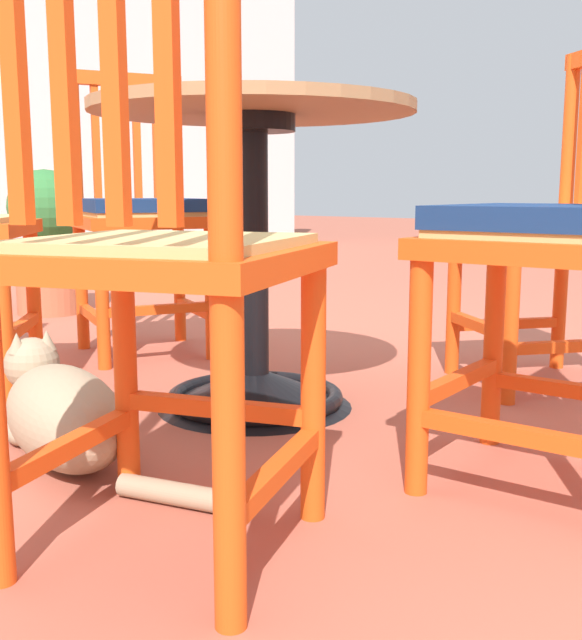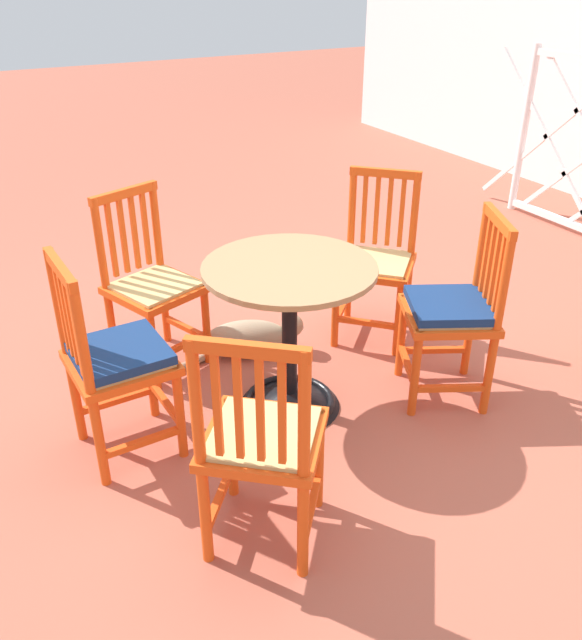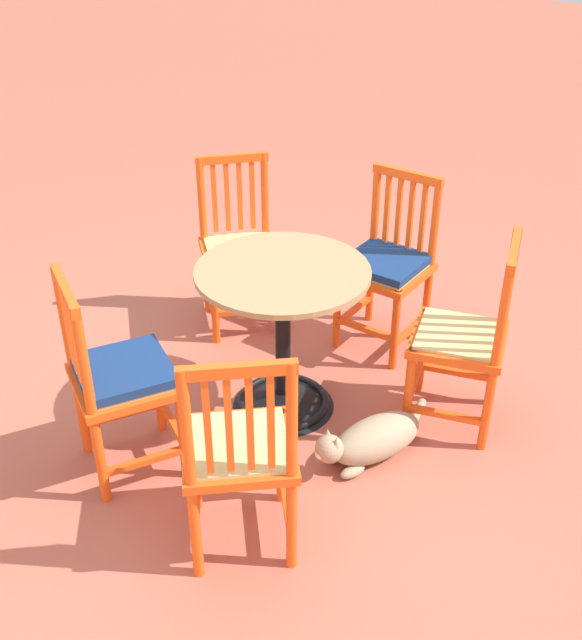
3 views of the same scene
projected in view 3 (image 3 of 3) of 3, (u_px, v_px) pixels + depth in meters
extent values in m
plane|color=#AD5642|center=(275.00, 416.00, 3.59)|extent=(24.00, 24.00, 0.00)
cone|color=black|center=(283.00, 397.00, 3.62)|extent=(0.48, 0.48, 0.10)
torus|color=black|center=(283.00, 401.00, 3.64)|extent=(0.44, 0.44, 0.04)
cylinder|color=black|center=(283.00, 340.00, 3.46)|extent=(0.07, 0.07, 0.66)
cylinder|color=black|center=(283.00, 279.00, 3.29)|extent=(0.20, 0.20, 0.04)
cylinder|color=#9E754C|center=(283.00, 272.00, 3.28)|extent=(0.76, 0.76, 0.02)
cylinder|color=#E04C14|center=(409.00, 392.00, 3.37)|extent=(0.04, 0.04, 0.45)
cylinder|color=#E04C14|center=(422.00, 351.00, 3.64)|extent=(0.04, 0.04, 0.45)
cylinder|color=#E04C14|center=(495.00, 363.00, 3.16)|extent=(0.04, 0.04, 0.91)
cylinder|color=#E04C14|center=(503.00, 321.00, 3.43)|extent=(0.04, 0.04, 0.91)
cube|color=#E04C14|center=(446.00, 415.00, 3.37)|extent=(0.33, 0.14, 0.03)
cube|color=#E04C14|center=(456.00, 372.00, 3.64)|extent=(0.33, 0.14, 0.03)
cube|color=#E04C14|center=(415.00, 380.00, 3.53)|extent=(0.14, 0.33, 0.03)
cube|color=#E04C14|center=(458.00, 339.00, 3.35)|extent=(0.51, 0.51, 0.04)
cube|color=tan|center=(459.00, 335.00, 3.34)|extent=(0.45, 0.45, 0.02)
cube|color=#E04C14|center=(504.00, 308.00, 3.09)|extent=(0.03, 0.03, 0.39)
cube|color=#E04C14|center=(506.00, 300.00, 3.15)|extent=(0.03, 0.03, 0.39)
cube|color=#E04C14|center=(507.00, 292.00, 3.20)|extent=(0.03, 0.03, 0.39)
cube|color=#E04C14|center=(509.00, 284.00, 3.26)|extent=(0.03, 0.03, 0.39)
cube|color=#E04C14|center=(514.00, 250.00, 3.07)|extent=(0.16, 0.37, 0.04)
cylinder|color=#E04C14|center=(395.00, 330.00, 3.80)|extent=(0.04, 0.04, 0.45)
cylinder|color=#E04C14|center=(337.00, 310.00, 3.97)|extent=(0.04, 0.04, 0.45)
cylinder|color=#E04C14|center=(431.00, 263.00, 3.92)|extent=(0.04, 0.04, 0.91)
cylinder|color=#E04C14|center=(373.00, 246.00, 4.09)|extent=(0.04, 0.04, 0.91)
cube|color=#E04C14|center=(410.00, 330.00, 3.96)|extent=(0.04, 0.34, 0.03)
cube|color=#E04C14|center=(354.00, 310.00, 4.13)|extent=(0.04, 0.34, 0.03)
cube|color=#E04C14|center=(365.00, 329.00, 3.91)|extent=(0.34, 0.04, 0.03)
cube|color=#E04C14|center=(385.00, 271.00, 3.90)|extent=(0.42, 0.42, 0.04)
cube|color=tan|center=(385.00, 267.00, 3.88)|extent=(0.36, 0.36, 0.02)
cube|color=#E04C14|center=(423.00, 219.00, 3.83)|extent=(0.02, 0.02, 0.39)
cube|color=#E04C14|center=(411.00, 216.00, 3.87)|extent=(0.02, 0.02, 0.39)
cube|color=#E04C14|center=(399.00, 213.00, 3.90)|extent=(0.02, 0.02, 0.39)
cube|color=#E04C14|center=(387.00, 210.00, 3.93)|extent=(0.02, 0.02, 0.39)
cube|color=#E04C14|center=(408.00, 175.00, 3.77)|extent=(0.38, 0.05, 0.04)
cube|color=navy|center=(385.00, 262.00, 3.87)|extent=(0.37, 0.37, 0.04)
cylinder|color=#E04C14|center=(278.00, 298.00, 4.07)|extent=(0.04, 0.04, 0.45)
cylinder|color=#E04C14|center=(215.00, 305.00, 4.01)|extent=(0.04, 0.04, 0.45)
cylinder|color=#E04C14|center=(266.00, 232.00, 4.23)|extent=(0.04, 0.04, 0.91)
cylinder|color=#E04C14|center=(204.00, 238.00, 4.17)|extent=(0.04, 0.04, 0.91)
cube|color=#E04C14|center=(272.00, 297.00, 4.26)|extent=(0.28, 0.24, 0.03)
cube|color=#E04C14|center=(211.00, 303.00, 4.20)|extent=(0.28, 0.24, 0.03)
cube|color=#E04C14|center=(247.00, 311.00, 4.07)|extent=(0.24, 0.28, 0.03)
cube|color=#E04C14|center=(240.00, 252.00, 4.07)|extent=(0.56, 0.56, 0.04)
cube|color=tan|center=(240.00, 248.00, 4.06)|extent=(0.49, 0.49, 0.02)
cube|color=#E04C14|center=(252.00, 195.00, 4.10)|extent=(0.03, 0.03, 0.39)
cube|color=#E04C14|center=(240.00, 196.00, 4.09)|extent=(0.03, 0.03, 0.39)
cube|color=#E04C14|center=(227.00, 197.00, 4.08)|extent=(0.03, 0.03, 0.39)
cube|color=#E04C14|center=(214.00, 198.00, 4.07)|extent=(0.03, 0.03, 0.39)
cube|color=#E04C14|center=(232.00, 158.00, 3.98)|extent=(0.27, 0.31, 0.04)
cylinder|color=#E04C14|center=(158.00, 388.00, 3.39)|extent=(0.04, 0.04, 0.45)
cylinder|color=#E04C14|center=(183.00, 433.00, 3.13)|extent=(0.04, 0.04, 0.45)
cylinder|color=#E04C14|center=(73.00, 364.00, 3.15)|extent=(0.04, 0.04, 0.91)
cylinder|color=#E04C14|center=(92.00, 411.00, 2.88)|extent=(0.04, 0.04, 0.91)
cube|color=#E04C14|center=(122.00, 414.00, 3.37)|extent=(0.18, 0.32, 0.03)
cube|color=#E04C14|center=(144.00, 461.00, 3.11)|extent=(0.18, 0.32, 0.03)
cube|color=#E04C14|center=(171.00, 420.00, 3.29)|extent=(0.32, 0.18, 0.03)
cube|color=#E04C14|center=(125.00, 380.00, 3.09)|extent=(0.54, 0.54, 0.04)
cube|color=tan|center=(125.00, 376.00, 3.08)|extent=(0.47, 0.47, 0.02)
cube|color=#E04C14|center=(68.00, 326.00, 2.98)|extent=(0.03, 0.03, 0.39)
cube|color=#E04C14|center=(72.00, 334.00, 2.92)|extent=(0.03, 0.03, 0.39)
cube|color=#E04C14|center=(75.00, 343.00, 2.87)|extent=(0.03, 0.03, 0.39)
cube|color=#E04C14|center=(79.00, 352.00, 2.82)|extent=(0.03, 0.03, 0.39)
cube|color=#E04C14|center=(65.00, 290.00, 2.79)|extent=(0.35, 0.20, 0.04)
cube|color=navy|center=(124.00, 370.00, 3.06)|extent=(0.48, 0.48, 0.04)
cylinder|color=#E04C14|center=(194.00, 464.00, 2.98)|extent=(0.04, 0.04, 0.45)
cylinder|color=#E04C14|center=(281.00, 456.00, 3.01)|extent=(0.04, 0.04, 0.45)
cylinder|color=#E04C14|center=(191.00, 480.00, 2.57)|extent=(0.04, 0.04, 0.91)
cylinder|color=#E04C14|center=(292.00, 472.00, 2.60)|extent=(0.04, 0.04, 0.91)
cube|color=#E04C14|center=(196.00, 511.00, 2.88)|extent=(0.26, 0.26, 0.03)
cube|color=#E04C14|center=(286.00, 503.00, 2.91)|extent=(0.26, 0.26, 0.03)
cube|color=#E04C14|center=(238.00, 470.00, 3.02)|extent=(0.26, 0.26, 0.03)
cube|color=#E04C14|center=(239.00, 448.00, 2.74)|extent=(0.57, 0.57, 0.04)
cube|color=tan|center=(238.00, 443.00, 2.73)|extent=(0.49, 0.49, 0.02)
cube|color=#E04C14|center=(207.00, 426.00, 2.46)|extent=(0.03, 0.03, 0.39)
cube|color=#E04C14|center=(229.00, 425.00, 2.46)|extent=(0.03, 0.03, 0.39)
cube|color=#E04C14|center=(250.00, 423.00, 2.47)|extent=(0.03, 0.03, 0.39)
cube|color=#E04C14|center=(271.00, 421.00, 2.48)|extent=(0.03, 0.03, 0.39)
cube|color=#E04C14|center=(237.00, 370.00, 2.36)|extent=(0.29, 0.29, 0.04)
ellipsoid|color=#9E896B|center=(377.00, 438.00, 3.30)|extent=(0.34, 0.48, 0.19)
ellipsoid|color=silver|center=(358.00, 448.00, 3.26)|extent=(0.20, 0.22, 0.14)
sphere|color=#9E896B|center=(329.00, 449.00, 3.16)|extent=(0.12, 0.12, 0.12)
ellipsoid|color=silver|center=(321.00, 455.00, 3.15)|extent=(0.06, 0.06, 0.04)
cone|color=#9E896B|center=(336.00, 442.00, 3.12)|extent=(0.04, 0.04, 0.04)
cone|color=#9E896B|center=(328.00, 433.00, 3.16)|extent=(0.04, 0.04, 0.04)
ellipsoid|color=#9E896B|center=(353.00, 471.00, 3.22)|extent=(0.09, 0.13, 0.05)
ellipsoid|color=#9E896B|center=(338.00, 456.00, 3.30)|extent=(0.09, 0.13, 0.05)
cylinder|color=#9E896B|center=(416.00, 415.00, 3.55)|extent=(0.10, 0.22, 0.04)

